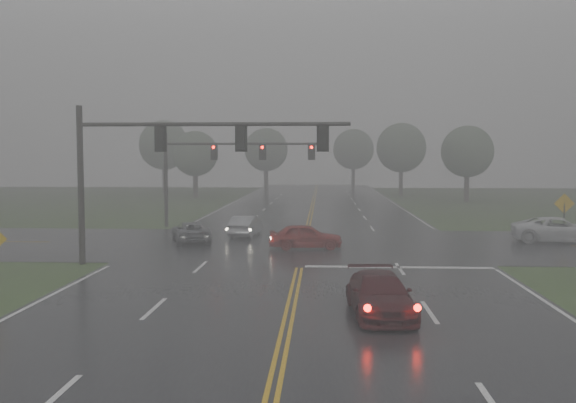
# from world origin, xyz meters

# --- Properties ---
(ground) EXTENTS (180.00, 180.00, 0.00)m
(ground) POSITION_xyz_m (0.00, 0.00, 0.00)
(ground) COLOR #2F461E
(ground) RESTS_ON ground
(main_road) EXTENTS (18.00, 160.00, 0.02)m
(main_road) POSITION_xyz_m (0.00, 20.00, 0.00)
(main_road) COLOR black
(main_road) RESTS_ON ground
(cross_street) EXTENTS (120.00, 14.00, 0.02)m
(cross_street) POSITION_xyz_m (0.00, 22.00, 0.00)
(cross_street) COLOR black
(cross_street) RESTS_ON ground
(stop_bar) EXTENTS (8.50, 0.50, 0.01)m
(stop_bar) POSITION_xyz_m (4.50, 14.40, 0.00)
(stop_bar) COLOR silver
(stop_bar) RESTS_ON ground
(sedan_maroon) EXTENTS (2.17, 4.64, 1.31)m
(sedan_maroon) POSITION_xyz_m (2.87, 5.52, 0.00)
(sedan_maroon) COLOR #36090D
(sedan_maroon) RESTS_ON ground
(sedan_red) EXTENTS (4.13, 1.94, 1.36)m
(sedan_red) POSITION_xyz_m (0.12, 20.11, 0.00)
(sedan_red) COLOR maroon
(sedan_red) RESTS_ON ground
(sedan_silver) EXTENTS (1.83, 4.12, 1.32)m
(sedan_silver) POSITION_xyz_m (-3.79, 25.35, 0.00)
(sedan_silver) COLOR #96999D
(sedan_silver) RESTS_ON ground
(car_grey) EXTENTS (3.22, 4.67, 1.19)m
(car_grey) POSITION_xyz_m (-6.72, 22.56, 0.00)
(car_grey) COLOR #54555B
(car_grey) RESTS_ON ground
(pickup_white) EXTENTS (5.62, 3.23, 1.48)m
(pickup_white) POSITION_xyz_m (14.88, 23.48, 0.00)
(pickup_white) COLOR silver
(pickup_white) RESTS_ON ground
(signal_gantry_near) EXTENTS (12.63, 0.32, 7.38)m
(signal_gantry_near) POSITION_xyz_m (-6.36, 14.64, 5.16)
(signal_gantry_near) COLOR black
(signal_gantry_near) RESTS_ON ground
(signal_gantry_far) EXTENTS (11.73, 0.34, 6.74)m
(signal_gantry_far) POSITION_xyz_m (-6.60, 30.84, 4.73)
(signal_gantry_far) COLOR black
(signal_gantry_far) RESTS_ON ground
(sign_diamond_east) EXTENTS (1.19, 0.10, 2.86)m
(sign_diamond_east) POSITION_xyz_m (15.31, 23.99, 1.93)
(sign_diamond_east) COLOR black
(sign_diamond_east) RESTS_ON ground
(tree_nw_a) EXTENTS (5.59, 5.59, 8.20)m
(tree_nw_a) POSITION_xyz_m (-14.62, 63.60, 5.38)
(tree_nw_a) COLOR #342822
(tree_nw_a) RESTS_ON ground
(tree_ne_a) EXTENTS (6.39, 6.39, 9.38)m
(tree_ne_a) POSITION_xyz_m (11.13, 68.89, 6.17)
(tree_ne_a) COLOR #342822
(tree_ne_a) RESTS_ON ground
(tree_n_mid) EXTENTS (6.24, 6.24, 9.17)m
(tree_n_mid) POSITION_xyz_m (-7.15, 77.91, 6.02)
(tree_n_mid) COLOR #342822
(tree_n_mid) RESTS_ON ground
(tree_e_near) EXTENTS (5.80, 5.80, 8.51)m
(tree_e_near) POSITION_xyz_m (17.16, 58.17, 5.59)
(tree_e_near) COLOR #342822
(tree_e_near) RESTS_ON ground
(tree_nw_b) EXTENTS (6.86, 6.86, 10.07)m
(tree_nw_b) POSITION_xyz_m (-20.97, 73.41, 6.63)
(tree_nw_b) COLOR #342822
(tree_nw_b) RESTS_ON ground
(tree_n_far) EXTENTS (6.41, 6.41, 9.41)m
(tree_n_far) POSITION_xyz_m (5.85, 86.91, 6.19)
(tree_n_far) COLOR #342822
(tree_n_far) RESTS_ON ground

